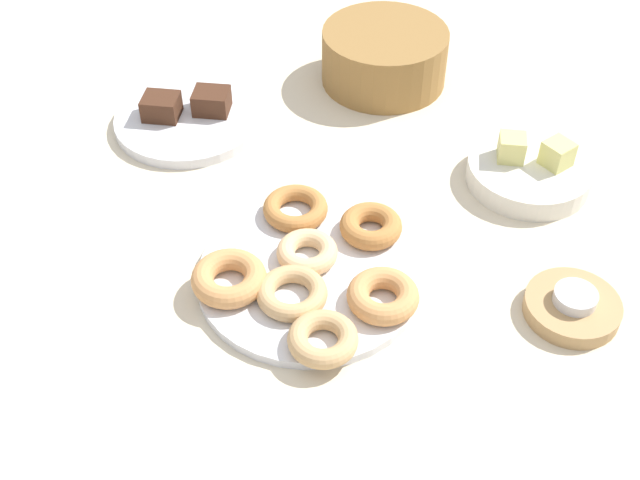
{
  "coord_description": "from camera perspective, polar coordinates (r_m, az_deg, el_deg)",
  "views": [
    {
      "loc": [
        0.31,
        -0.63,
        0.74
      ],
      "look_at": [
        0.0,
        0.03,
        0.04
      ],
      "focal_mm": 45.76,
      "sensor_mm": 36.0,
      "label": 1
    }
  ],
  "objects": [
    {
      "name": "ground_plane",
      "position": [
        1.02,
        -0.71,
        -2.79
      ],
      "size": [
        2.4,
        2.4,
        0.0
      ],
      "primitive_type": "plane",
      "color": "beige"
    },
    {
      "name": "donut_plate",
      "position": [
        1.01,
        -0.72,
        -2.54
      ],
      "size": [
        0.28,
        0.28,
        0.01
      ],
      "primitive_type": "cylinder",
      "color": "silver",
      "rests_on": "ground_plane"
    },
    {
      "name": "donut_0",
      "position": [
        0.97,
        -2.04,
        -3.71
      ],
      "size": [
        0.1,
        0.1,
        0.02
      ],
      "primitive_type": "torus",
      "rotation": [
        0.0,
        0.0,
        1.32
      ],
      "color": "tan",
      "rests_on": "donut_plate"
    },
    {
      "name": "donut_1",
      "position": [
        0.99,
        -6.38,
        -2.68
      ],
      "size": [
        0.13,
        0.13,
        0.03
      ],
      "primitive_type": "torus",
      "rotation": [
        0.0,
        0.0,
        5.41
      ],
      "color": "tan",
      "rests_on": "donut_plate"
    },
    {
      "name": "donut_2",
      "position": [
        1.05,
        3.58,
        0.98
      ],
      "size": [
        0.11,
        0.11,
        0.03
      ],
      "primitive_type": "torus",
      "rotation": [
        0.0,
        0.0,
        4.12
      ],
      "color": "#BC7A3D",
      "rests_on": "donut_plate"
    },
    {
      "name": "donut_3",
      "position": [
        0.97,
        4.42,
        -3.92
      ],
      "size": [
        0.12,
        0.12,
        0.03
      ],
      "primitive_type": "torus",
      "rotation": [
        0.0,
        0.0,
        5.51
      ],
      "color": "tan",
      "rests_on": "donut_plate"
    },
    {
      "name": "donut_4",
      "position": [
        1.08,
        -1.73,
        2.22
      ],
      "size": [
        0.1,
        0.1,
        0.02
      ],
      "primitive_type": "torus",
      "rotation": [
        0.0,
        0.0,
        0.14
      ],
      "color": "#BC7A3D",
      "rests_on": "donut_plate"
    },
    {
      "name": "donut_5",
      "position": [
        1.02,
        -0.9,
        -0.87
      ],
      "size": [
        0.1,
        0.1,
        0.02
      ],
      "primitive_type": "torus",
      "rotation": [
        0.0,
        0.0,
        4.43
      ],
      "color": "#EABC84",
      "rests_on": "donut_plate"
    },
    {
      "name": "donut_6",
      "position": [
        0.93,
        0.21,
        -6.94
      ],
      "size": [
        0.11,
        0.11,
        0.02
      ],
      "primitive_type": "torus",
      "rotation": [
        0.0,
        0.0,
        5.42
      ],
      "color": "tan",
      "rests_on": "donut_plate"
    },
    {
      "name": "cake_plate",
      "position": [
        1.28,
        -9.22,
        8.28
      ],
      "size": [
        0.22,
        0.22,
        0.02
      ],
      "primitive_type": "cylinder",
      "color": "silver",
      "rests_on": "ground_plane"
    },
    {
      "name": "brownie_near",
      "position": [
        1.27,
        -11.04,
        9.14
      ],
      "size": [
        0.06,
        0.06,
        0.03
      ],
      "primitive_type": "cube",
      "rotation": [
        0.0,
        0.0,
        0.3
      ],
      "color": "#472819",
      "rests_on": "cake_plate"
    },
    {
      "name": "brownie_far",
      "position": [
        1.27,
        -7.6,
        9.6
      ],
      "size": [
        0.07,
        0.06,
        0.03
      ],
      "primitive_type": "cube",
      "rotation": [
        0.0,
        0.0,
        0.32
      ],
      "color": "#472819",
      "rests_on": "cake_plate"
    },
    {
      "name": "candle_holder",
      "position": [
        1.02,
        17.21,
        -4.52
      ],
      "size": [
        0.11,
        0.11,
        0.02
      ],
      "primitive_type": "cylinder",
      "color": "tan",
      "rests_on": "ground_plane"
    },
    {
      "name": "tealight",
      "position": [
        1.01,
        17.42,
        -3.85
      ],
      "size": [
        0.05,
        0.05,
        0.02
      ],
      "primitive_type": "cylinder",
      "color": "silver",
      "rests_on": "candle_holder"
    },
    {
      "name": "basket",
      "position": [
        1.35,
        4.52,
        12.67
      ],
      "size": [
        0.23,
        0.23,
        0.09
      ],
      "primitive_type": "cylinder",
      "rotation": [
        0.0,
        0.0,
        6.1
      ],
      "color": "olive",
      "rests_on": "ground_plane"
    },
    {
      "name": "fruit_bowl",
      "position": [
        1.19,
        14.4,
        4.59
      ],
      "size": [
        0.17,
        0.17,
        0.03
      ],
      "primitive_type": "cylinder",
      "color": "silver",
      "rests_on": "ground_plane"
    },
    {
      "name": "melon_chunk_left",
      "position": [
        1.17,
        13.26,
        6.3
      ],
      "size": [
        0.05,
        0.05,
        0.04
      ],
      "primitive_type": "cube",
      "rotation": [
        0.0,
        0.0,
        0.3
      ],
      "color": "#DBD67A",
      "rests_on": "fruit_bowl"
    },
    {
      "name": "melon_chunk_right",
      "position": [
        1.17,
        16.27,
        5.81
      ],
      "size": [
        0.05,
        0.05,
        0.04
      ],
      "primitive_type": "cube",
      "rotation": [
        0.0,
        0.0,
        -0.49
      ],
      "color": "#DBD67A",
      "rests_on": "fruit_bowl"
    }
  ]
}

